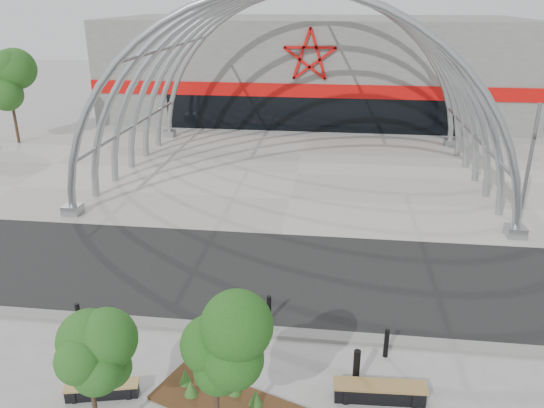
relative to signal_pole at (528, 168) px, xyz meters
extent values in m
plane|color=gray|center=(-10.23, -8.50, -2.97)|extent=(140.00, 140.00, 0.00)
cube|color=black|center=(-10.23, -5.00, -2.96)|extent=(140.00, 7.00, 0.02)
cube|color=#A49E95|center=(-10.23, 7.00, -2.95)|extent=(60.00, 17.00, 0.04)
cube|color=slate|center=(-10.23, -8.75, -2.91)|extent=(60.00, 0.50, 0.12)
cube|color=slate|center=(-10.23, 25.00, 1.03)|extent=(34.00, 15.00, 8.00)
cube|color=black|center=(-10.23, 17.55, -1.67)|extent=(22.00, 0.25, 2.60)
cube|color=red|center=(-10.23, 17.55, 0.13)|extent=(34.00, 0.30, 1.00)
torus|color=#959B9F|center=(-10.23, -0.50, -2.97)|extent=(20.36, 0.36, 20.36)
torus|color=#959B9F|center=(-10.23, 2.00, -2.97)|extent=(20.36, 0.36, 20.36)
torus|color=#959B9F|center=(-10.23, 4.50, -2.97)|extent=(20.36, 0.36, 20.36)
torus|color=#959B9F|center=(-10.23, 7.00, -2.97)|extent=(20.36, 0.36, 20.36)
torus|color=#959B9F|center=(-10.23, 9.50, -2.97)|extent=(20.36, 0.36, 20.36)
torus|color=#959B9F|center=(-10.23, 12.00, -2.97)|extent=(20.36, 0.36, 20.36)
torus|color=#959B9F|center=(-10.23, 14.50, -2.97)|extent=(20.36, 0.36, 20.36)
cylinder|color=#959B9F|center=(-0.57, 7.00, -0.38)|extent=(0.20, 15.00, 0.20)
cylinder|color=#959B9F|center=(-3.16, 7.00, 4.11)|extent=(0.20, 15.00, 0.20)
cylinder|color=#959B9F|center=(-17.30, 7.00, 4.11)|extent=(0.20, 15.00, 0.20)
cylinder|color=#959B9F|center=(-19.89, 7.00, -0.38)|extent=(0.20, 15.00, 0.20)
cube|color=#959B9F|center=(-20.23, -0.50, -2.72)|extent=(0.80, 0.80, 0.50)
cube|color=#959B9F|center=(-20.23, 14.50, -2.72)|extent=(0.80, 0.80, 0.50)
cube|color=#959B9F|center=(-0.23, -0.50, -2.72)|extent=(0.80, 0.80, 0.50)
cube|color=#959B9F|center=(-0.23, 14.50, -2.72)|extent=(0.80, 0.80, 0.50)
cone|color=#376E28|center=(-11.41, -11.76, -2.65)|extent=(0.35, 0.35, 0.43)
cone|color=#376E28|center=(-9.71, -11.89, -2.65)|extent=(0.35, 0.35, 0.43)
cone|color=#376E28|center=(-10.31, -11.56, -2.65)|extent=(0.35, 0.35, 0.43)
cone|color=#376E28|center=(-11.67, -11.35, -2.65)|extent=(0.35, 0.35, 0.43)
cylinder|color=slate|center=(0.00, 0.00, -0.13)|extent=(0.16, 0.16, 5.67)
imported|color=black|center=(0.00, 0.00, 1.12)|extent=(0.17, 0.80, 0.16)
ellipsoid|color=#194D18|center=(-13.06, -13.54, -0.52)|extent=(1.49, 1.49, 1.89)
ellipsoid|color=#10420E|center=(-10.32, -13.40, -0.27)|extent=(1.58, 1.58, 2.09)
cube|color=black|center=(-13.69, -12.01, -2.81)|extent=(1.85, 0.75, 0.31)
cube|color=black|center=(-14.35, -12.17, -2.78)|extent=(0.20, 0.41, 0.36)
cube|color=black|center=(-13.02, -11.85, -2.78)|extent=(0.20, 0.41, 0.36)
cube|color=olive|center=(-13.69, -12.01, -2.60)|extent=(1.91, 0.83, 0.05)
cube|color=black|center=(-6.62, -11.23, -2.77)|extent=(2.30, 0.55, 0.39)
cube|color=black|center=(-7.47, -11.28, -2.74)|extent=(0.16, 0.51, 0.46)
cube|color=black|center=(-5.76, -11.19, -2.74)|extent=(0.16, 0.51, 0.46)
cube|color=brown|center=(-6.62, -11.23, -2.51)|extent=(2.36, 0.63, 0.07)
cylinder|color=black|center=(-15.66, -9.20, -2.52)|extent=(0.14, 0.14, 0.89)
cylinder|color=black|center=(-10.63, -9.77, -2.46)|extent=(0.16, 0.16, 1.01)
cylinder|color=black|center=(-9.88, -8.03, -2.53)|extent=(0.14, 0.14, 0.88)
cylinder|color=black|center=(-6.33, -9.41, -2.53)|extent=(0.14, 0.14, 0.88)
cylinder|color=black|center=(-7.21, -10.80, -2.40)|extent=(0.18, 0.18, 1.14)
cylinder|color=#312214|center=(-30.23, 11.50, -1.32)|extent=(0.20, 0.20, 3.30)
ellipsoid|color=#1A4B17|center=(-30.23, 11.50, 1.68)|extent=(3.00, 3.00, 3.60)
camera|label=1|loc=(-7.98, -22.29, 6.68)|focal=35.00mm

